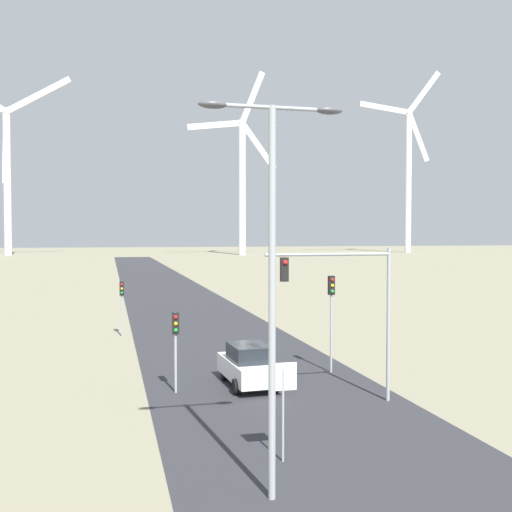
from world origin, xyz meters
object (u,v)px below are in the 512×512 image
(traffic_light_post_near_left, at_px, (176,334))
(traffic_light_mast_overhead, at_px, (346,292))
(stop_sign_near, at_px, (283,392))
(wind_turbine_left, at_px, (7,165))
(wind_turbine_right, at_px, (408,168))
(car_approaching, at_px, (249,365))
(traffic_light_post_near_right, at_px, (331,302))
(streetlamp, at_px, (272,251))
(traffic_light_post_mid_left, at_px, (122,296))
(wind_turbine_center, at_px, (242,173))

(traffic_light_post_near_left, height_order, traffic_light_mast_overhead, traffic_light_mast_overhead)
(stop_sign_near, relative_size, wind_turbine_left, 0.05)
(wind_turbine_right, bearing_deg, traffic_light_post_near_left, -120.73)
(car_approaching, distance_m, wind_turbine_right, 199.69)
(traffic_light_post_near_right, distance_m, wind_turbine_right, 195.86)
(stop_sign_near, height_order, car_approaching, stop_sign_near)
(stop_sign_near, bearing_deg, wind_turbine_left, 100.95)
(streetlamp, height_order, traffic_light_post_near_left, streetlamp)
(streetlamp, xyz_separation_m, wind_turbine_left, (-33.96, 182.64, 21.51))
(car_approaching, xyz_separation_m, wind_turbine_left, (-35.90, 171.81, 26.75))
(traffic_light_mast_overhead, bearing_deg, wind_turbine_left, 102.52)
(wind_turbine_left, bearing_deg, stop_sign_near, -79.05)
(stop_sign_near, relative_size, traffic_light_post_mid_left, 0.81)
(traffic_light_post_near_right, relative_size, wind_turbine_right, 0.07)
(traffic_light_post_mid_left, bearing_deg, wind_turbine_left, 101.07)
(streetlamp, relative_size, wind_turbine_center, 0.17)
(streetlamp, bearing_deg, stop_sign_near, 67.19)
(stop_sign_near, relative_size, traffic_light_post_near_left, 0.86)
(streetlamp, relative_size, traffic_light_mast_overhead, 1.61)
(wind_turbine_left, height_order, wind_turbine_center, wind_turbine_center)
(traffic_light_post_mid_left, distance_m, car_approaching, 15.05)
(traffic_light_post_near_right, distance_m, traffic_light_mast_overhead, 5.34)
(wind_turbine_center, xyz_separation_m, wind_turbine_right, (63.32, 10.16, 4.51))
(car_approaching, height_order, wind_turbine_center, wind_turbine_center)
(traffic_light_post_near_left, height_order, traffic_light_post_mid_left, traffic_light_post_mid_left)
(streetlamp, height_order, traffic_light_mast_overhead, streetlamp)
(stop_sign_near, bearing_deg, wind_turbine_center, 77.88)
(stop_sign_near, distance_m, traffic_light_post_near_right, 11.55)
(traffic_light_post_near_left, bearing_deg, stop_sign_near, -75.17)
(traffic_light_mast_overhead, height_order, wind_turbine_right, wind_turbine_right)
(traffic_light_post_near_left, distance_m, wind_turbine_left, 177.01)
(traffic_light_post_near_right, bearing_deg, traffic_light_post_mid_left, 126.93)
(traffic_light_post_mid_left, height_order, car_approaching, traffic_light_post_mid_left)
(traffic_light_post_near_left, height_order, wind_turbine_center, wind_turbine_center)
(traffic_light_post_near_right, relative_size, traffic_light_post_mid_left, 1.30)
(traffic_light_mast_overhead, relative_size, wind_turbine_right, 0.09)
(traffic_light_mast_overhead, bearing_deg, traffic_light_post_near_left, 152.90)
(car_approaching, relative_size, wind_turbine_center, 0.07)
(traffic_light_post_near_left, bearing_deg, wind_turbine_right, 59.27)
(traffic_light_post_near_left, relative_size, wind_turbine_center, 0.06)
(traffic_light_post_near_left, xyz_separation_m, traffic_light_post_mid_left, (-1.86, 14.41, 0.15))
(traffic_light_mast_overhead, xyz_separation_m, car_approaching, (-3.04, 3.50, -3.43))
(traffic_light_post_mid_left, height_order, traffic_light_mast_overhead, traffic_light_mast_overhead)
(streetlamp, relative_size, wind_turbine_left, 0.17)
(car_approaching, bearing_deg, stop_sign_near, -96.58)
(traffic_light_post_mid_left, bearing_deg, traffic_light_mast_overhead, -65.34)
(traffic_light_post_mid_left, distance_m, traffic_light_mast_overhead, 19.43)
(wind_turbine_center, height_order, wind_turbine_right, wind_turbine_right)
(traffic_light_mast_overhead, height_order, wind_turbine_left, wind_turbine_left)
(traffic_light_post_near_left, distance_m, traffic_light_post_mid_left, 14.53)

